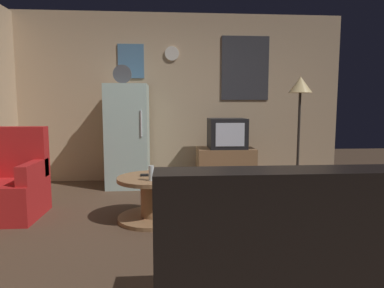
{
  "coord_description": "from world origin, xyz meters",
  "views": [
    {
      "loc": [
        -0.18,
        -2.92,
        1.18
      ],
      "look_at": [
        0.1,
        0.9,
        0.75
      ],
      "focal_mm": 31.08,
      "sensor_mm": 36.0,
      "label": 1
    }
  ],
  "objects": [
    {
      "name": "crt_tv",
      "position": [
        0.69,
        1.92,
        0.79
      ],
      "size": [
        0.54,
        0.51,
        0.44
      ],
      "color": "black",
      "rests_on": "tv_stand"
    },
    {
      "name": "book_stack",
      "position": [
        1.24,
        1.85,
        0.07
      ],
      "size": [
        0.21,
        0.17,
        0.14
      ],
      "color": "#47B6C3",
      "rests_on": "ground_plane"
    },
    {
      "name": "coffee_table",
      "position": [
        -0.35,
        0.48,
        0.23
      ],
      "size": [
        0.72,
        0.72,
        0.46
      ],
      "color": "#8E6642",
      "rests_on": "ground_plane"
    },
    {
      "name": "standing_lamp",
      "position": [
        1.63,
        1.55,
        1.36
      ],
      "size": [
        0.32,
        0.32,
        1.59
      ],
      "color": "#332D28",
      "rests_on": "ground_plane"
    },
    {
      "name": "ground_plane",
      "position": [
        0.0,
        0.0,
        0.0
      ],
      "size": [
        12.0,
        12.0,
        0.0
      ],
      "primitive_type": "plane",
      "color": "#4C3828"
    },
    {
      "name": "couch",
      "position": [
        0.61,
        -1.35,
        0.31
      ],
      "size": [
        1.7,
        0.8,
        0.92
      ],
      "color": "black",
      "rests_on": "ground_plane"
    },
    {
      "name": "mug_ceramic_white",
      "position": [
        -0.24,
        0.51,
        0.5
      ],
      "size": [
        0.08,
        0.08,
        0.09
      ],
      "primitive_type": "cylinder",
      "color": "silver",
      "rests_on": "coffee_table"
    },
    {
      "name": "tv_stand",
      "position": [
        0.67,
        1.93,
        0.28
      ],
      "size": [
        0.84,
        0.53,
        0.57
      ],
      "color": "#8E6642",
      "rests_on": "ground_plane"
    },
    {
      "name": "remote_control",
      "position": [
        -0.4,
        0.53,
        0.47
      ],
      "size": [
        0.15,
        0.04,
        0.02
      ],
      "primitive_type": "cube",
      "rotation": [
        0.0,
        0.0,
        -0.0
      ],
      "color": "black",
      "rests_on": "coffee_table"
    },
    {
      "name": "fridge",
      "position": [
        -0.77,
        2.0,
        0.75
      ],
      "size": [
        0.6,
        0.62,
        1.77
      ],
      "color": "silver",
      "rests_on": "ground_plane"
    },
    {
      "name": "wine_glass",
      "position": [
        -0.35,
        0.3,
        0.53
      ],
      "size": [
        0.05,
        0.05,
        0.15
      ],
      "primitive_type": "cylinder",
      "color": "silver",
      "rests_on": "coffee_table"
    },
    {
      "name": "wall_with_art",
      "position": [
        0.01,
        2.45,
        1.32
      ],
      "size": [
        5.2,
        0.12,
        2.63
      ],
      "color": "tan",
      "rests_on": "ground_plane"
    },
    {
      "name": "armchair",
      "position": [
        -1.89,
        0.7,
        0.34
      ],
      "size": [
        0.68,
        0.68,
        0.96
      ],
      "color": "red",
      "rests_on": "ground_plane"
    }
  ]
}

